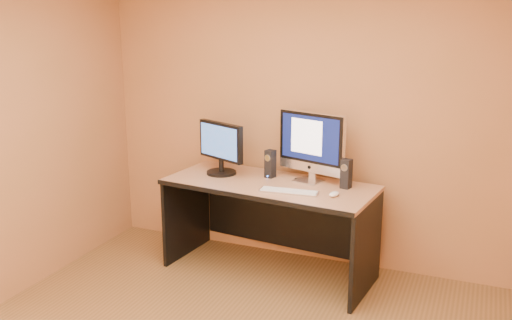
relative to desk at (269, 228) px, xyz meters
name	(u,v)px	position (x,y,z in m)	size (l,w,h in m)	color
walls	(213,181)	(0.25, -1.54, 0.89)	(4.00, 4.00, 2.60)	#A36841
desk	(269,228)	(0.00, 0.00, 0.00)	(1.78, 0.78, 0.82)	#B07C58
imac	(309,147)	(0.29, 0.17, 0.72)	(0.63, 0.23, 0.61)	silver
second_monitor	(221,148)	(-0.50, 0.10, 0.65)	(0.53, 0.27, 0.47)	black
speaker_left	(270,164)	(-0.06, 0.17, 0.53)	(0.08, 0.08, 0.24)	black
speaker_right	(346,174)	(0.64, 0.11, 0.53)	(0.08, 0.08, 0.24)	black
keyboard	(289,191)	(0.24, -0.19, 0.42)	(0.48, 0.13, 0.02)	#BAB9BE
mouse	(334,194)	(0.60, -0.14, 0.43)	(0.06, 0.11, 0.04)	white
cable_a	(311,177)	(0.28, 0.28, 0.42)	(0.01, 0.01, 0.24)	black
cable_b	(304,177)	(0.22, 0.28, 0.42)	(0.01, 0.01, 0.20)	black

